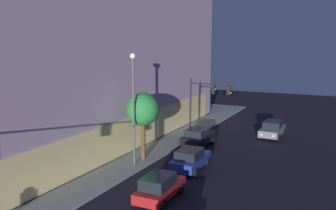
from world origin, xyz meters
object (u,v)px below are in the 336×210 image
object	(u,v)px
modern_building	(19,39)
traffic_light_far_corner	(206,97)
sidewalk_tree	(143,110)
car_blue	(191,159)
car_grey	(272,129)
car_red	(159,187)
street_lamp_sidewalk	(133,97)
car_black	(198,137)

from	to	relation	value
modern_building	traffic_light_far_corner	world-z (taller)	modern_building
sidewalk_tree	car_blue	size ratio (longest dim) A/B	1.28
modern_building	car_grey	size ratio (longest dim) A/B	8.42
sidewalk_tree	car_red	world-z (taller)	sidewalk_tree
street_lamp_sidewalk	car_black	size ratio (longest dim) A/B	2.01
car_grey	car_red	bearing A→B (deg)	170.01
car_black	traffic_light_far_corner	bearing A→B (deg)	4.74
sidewalk_tree	street_lamp_sidewalk	bearing A→B (deg)	-174.42
car_blue	car_grey	xyz separation A→B (m)	(12.92, -3.72, 0.02)
traffic_light_far_corner	car_grey	distance (m)	7.95
car_black	street_lamp_sidewalk	bearing A→B (deg)	163.27
car_red	car_grey	size ratio (longest dim) A/B	0.91
car_black	car_grey	size ratio (longest dim) A/B	0.94
street_lamp_sidewalk	car_black	world-z (taller)	street_lamp_sidewalk
traffic_light_far_corner	car_blue	distance (m)	9.66
car_red	street_lamp_sidewalk	bearing A→B (deg)	45.70
traffic_light_far_corner	street_lamp_sidewalk	xyz separation A→B (m)	(-10.12, 2.10, 1.16)
car_red	car_blue	xyz separation A→B (m)	(5.83, 0.42, 0.01)
car_red	car_grey	bearing A→B (deg)	-9.99
car_blue	car_grey	world-z (taller)	car_blue
modern_building	traffic_light_far_corner	bearing A→B (deg)	-72.87
car_red	car_black	bearing A→B (deg)	10.65
car_blue	car_black	bearing A→B (deg)	16.48
car_red	car_grey	xyz separation A→B (m)	(18.75, -3.30, 0.03)
traffic_light_far_corner	car_red	world-z (taller)	traffic_light_far_corner
street_lamp_sidewalk	sidewalk_tree	xyz separation A→B (m)	(1.61, 0.16, -1.29)
sidewalk_tree	car_black	world-z (taller)	sidewalk_tree
traffic_light_far_corner	street_lamp_sidewalk	distance (m)	10.40
traffic_light_far_corner	sidewalk_tree	size ratio (longest dim) A/B	1.09
car_blue	car_grey	distance (m)	13.45
modern_building	car_red	world-z (taller)	modern_building
car_black	car_grey	bearing A→B (deg)	-40.09
car_grey	street_lamp_sidewalk	bearing A→B (deg)	151.10
modern_building	car_grey	distance (m)	28.21
modern_building	car_blue	world-z (taller)	modern_building
car_red	traffic_light_far_corner	bearing A→B (deg)	9.67
car_black	car_grey	xyz separation A→B (m)	(6.63, -5.58, -0.03)
car_red	car_blue	distance (m)	5.85
modern_building	street_lamp_sidewalk	xyz separation A→B (m)	(-4.28, -16.84, -4.53)
sidewalk_tree	modern_building	bearing A→B (deg)	80.91
sidewalk_tree	car_grey	world-z (taller)	sidewalk_tree
street_lamp_sidewalk	car_grey	xyz separation A→B (m)	(14.28, -7.88, -4.67)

